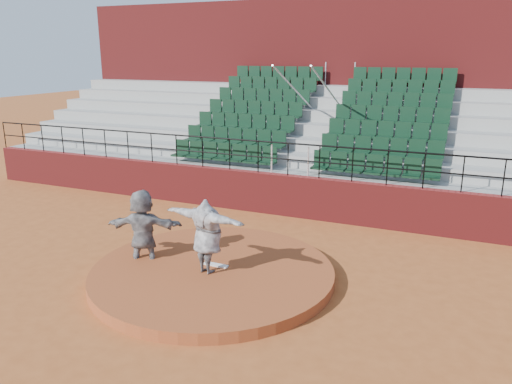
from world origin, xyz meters
TOP-DOWN VIEW (x-y plane):
  - ground at (0.00, 0.00)m, footprint 90.00×90.00m
  - pitchers_mound at (0.00, 0.00)m, footprint 5.50×5.50m
  - pitching_rubber at (0.00, 0.15)m, footprint 0.60×0.15m
  - boundary_wall at (0.00, 5.00)m, footprint 24.00×0.30m
  - wall_railing at (0.00, 5.00)m, footprint 24.04×0.05m
  - seating_deck at (0.00, 8.64)m, footprint 24.00×5.97m
  - press_box_facade at (0.00, 12.60)m, footprint 24.00×3.00m
  - pitcher at (-0.00, -0.22)m, footprint 2.15×0.92m
  - fielder at (-1.78, -0.09)m, footprint 1.87×1.12m

SIDE VIEW (x-z plane):
  - ground at x=0.00m, z-range 0.00..0.00m
  - pitchers_mound at x=0.00m, z-range 0.00..0.25m
  - pitching_rubber at x=0.00m, z-range 0.25..0.28m
  - boundary_wall at x=0.00m, z-range 0.00..1.30m
  - fielder at x=-1.78m, z-range 0.00..1.92m
  - pitcher at x=0.00m, z-range 0.25..1.95m
  - seating_deck at x=0.00m, z-range -0.86..3.77m
  - wall_railing at x=0.00m, z-range 1.52..2.54m
  - press_box_facade at x=0.00m, z-range 0.00..7.10m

